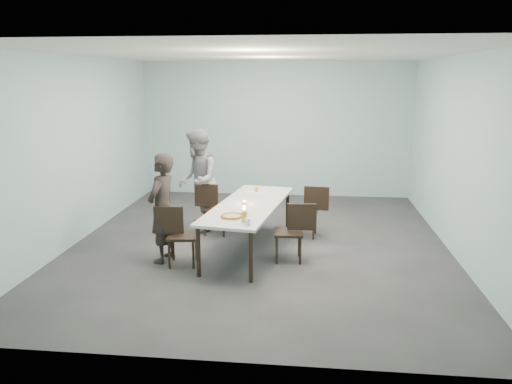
# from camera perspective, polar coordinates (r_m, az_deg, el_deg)

# --- Properties ---
(ground) EXTENTS (7.00, 7.00, 0.00)m
(ground) POSITION_cam_1_polar(r_m,az_deg,el_deg) (8.22, 0.44, -5.89)
(ground) COLOR #333335
(ground) RESTS_ON ground
(room_shell) EXTENTS (6.02, 7.02, 3.01)m
(room_shell) POSITION_cam_1_polar(r_m,az_deg,el_deg) (7.80, 0.47, 8.32)
(room_shell) COLOR #A8CFD3
(room_shell) RESTS_ON ground
(table) EXTENTS (1.28, 2.71, 0.75)m
(table) POSITION_cam_1_polar(r_m,az_deg,el_deg) (7.73, -0.82, -1.75)
(table) COLOR white
(table) RESTS_ON ground
(chair_near_left) EXTENTS (0.63, 0.46, 0.87)m
(chair_near_left) POSITION_cam_1_polar(r_m,az_deg,el_deg) (7.26, -9.04, -4.48)
(chair_near_left) COLOR black
(chair_near_left) RESTS_ON ground
(chair_far_left) EXTENTS (0.64, 0.48, 0.87)m
(chair_far_left) POSITION_cam_1_polar(r_m,az_deg,el_deg) (8.64, -4.99, -1.52)
(chair_far_left) COLOR black
(chair_far_left) RESTS_ON ground
(chair_near_right) EXTENTS (0.62, 0.45, 0.87)m
(chair_near_right) POSITION_cam_1_polar(r_m,az_deg,el_deg) (7.36, 4.36, -4.12)
(chair_near_right) COLOR black
(chair_near_right) RESTS_ON ground
(chair_far_right) EXTENTS (0.63, 0.46, 0.87)m
(chair_far_right) POSITION_cam_1_polar(r_m,az_deg,el_deg) (8.50, 6.16, -1.79)
(chair_far_right) COLOR black
(chair_far_right) RESTS_ON ground
(diner_near) EXTENTS (0.50, 0.66, 1.61)m
(diner_near) POSITION_cam_1_polar(r_m,az_deg,el_deg) (7.38, -10.64, -1.81)
(diner_near) COLOR black
(diner_near) RESTS_ON ground
(diner_far) EXTENTS (0.86, 1.00, 1.79)m
(diner_far) POSITION_cam_1_polar(r_m,az_deg,el_deg) (8.75, -6.70, 1.28)
(diner_far) COLOR gray
(diner_far) RESTS_ON ground
(pizza) EXTENTS (0.34, 0.34, 0.04)m
(pizza) POSITION_cam_1_polar(r_m,az_deg,el_deg) (6.97, -2.76, -2.79)
(pizza) COLOR white
(pizza) RESTS_ON table
(side_plate) EXTENTS (0.18, 0.18, 0.01)m
(side_plate) POSITION_cam_1_polar(r_m,az_deg,el_deg) (7.21, -1.15, -2.35)
(side_plate) COLOR white
(side_plate) RESTS_ON table
(beer_glass) EXTENTS (0.08, 0.08, 0.15)m
(beer_glass) POSITION_cam_1_polar(r_m,az_deg,el_deg) (6.73, -1.35, -2.85)
(beer_glass) COLOR gold
(beer_glass) RESTS_ON table
(water_tumbler) EXTENTS (0.08, 0.08, 0.09)m
(water_tumbler) POSITION_cam_1_polar(r_m,az_deg,el_deg) (6.61, -0.97, -3.41)
(water_tumbler) COLOR silver
(water_tumbler) RESTS_ON table
(tealight) EXTENTS (0.06, 0.06, 0.05)m
(tealight) POSITION_cam_1_polar(r_m,az_deg,el_deg) (7.70, -1.36, -1.23)
(tealight) COLOR silver
(tealight) RESTS_ON table
(amber_tumbler) EXTENTS (0.07, 0.07, 0.08)m
(amber_tumbler) POSITION_cam_1_polar(r_m,az_deg,el_deg) (8.48, 0.04, 0.26)
(amber_tumbler) COLOR gold
(amber_tumbler) RESTS_ON table
(menu) EXTENTS (0.33, 0.26, 0.01)m
(menu) POSITION_cam_1_polar(r_m,az_deg,el_deg) (8.44, -0.08, -0.06)
(menu) COLOR silver
(menu) RESTS_ON table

